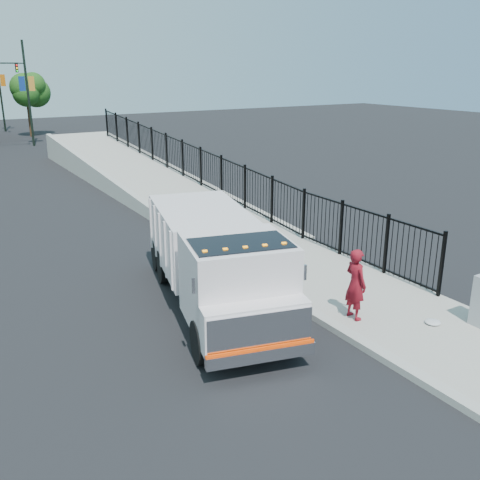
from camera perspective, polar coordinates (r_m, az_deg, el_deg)
ground at (r=14.61m, az=5.23°, el=-6.61°), size 120.00×120.00×0.00m
sidewalk at (r=14.45m, az=16.23°, el=-7.33°), size 3.55×12.00×0.12m
curb at (r=13.19m, az=10.45°, el=-9.31°), size 0.30×12.00×0.16m
ramp at (r=29.12m, az=-10.28°, el=5.70°), size 3.95×24.06×3.19m
iron_fence at (r=25.91m, az=-4.18°, el=6.47°), size 0.10×28.00×1.80m
truck at (r=13.69m, az=-2.56°, el=-1.91°), size 4.02×7.66×2.51m
worker at (r=13.37m, az=12.22°, el=-4.62°), size 0.46×0.67×1.80m
debris at (r=13.92m, az=19.88°, el=-8.22°), size 0.38×0.38×0.10m
light_pole_1 at (r=46.15m, az=-22.11°, el=14.65°), size 3.78×0.22×8.00m
tree_1 at (r=52.75m, az=-21.77°, el=14.48°), size 2.41×2.41×5.20m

